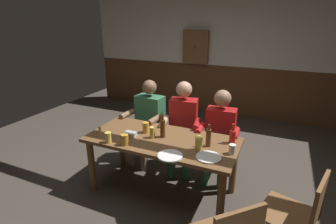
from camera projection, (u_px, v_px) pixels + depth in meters
ground_plane at (168, 183)px, 3.41m from camera, size 7.55×7.55×0.00m
back_wall_upper at (227, 29)px, 5.38m from camera, size 6.30×0.12×1.50m
back_wall_wainscot at (223, 90)px, 5.81m from camera, size 6.30×0.12×1.09m
dining_table at (162, 146)px, 3.06m from camera, size 1.75×0.81×0.72m
person_0 at (148, 118)px, 3.79m from camera, size 0.56×0.55×1.22m
person_1 at (183, 123)px, 3.57m from camera, size 0.56×0.59×1.25m
person_2 at (219, 131)px, 3.38m from camera, size 0.53×0.51×1.19m
chair_empty_near_right at (298, 216)px, 2.18m from camera, size 0.54×0.54×0.88m
table_candle at (100, 129)px, 3.18m from camera, size 0.04×0.04×0.08m
condiment_caddy at (130, 134)px, 3.07m from camera, size 0.14×0.10×0.05m
plate_0 at (208, 157)px, 2.60m from camera, size 0.26×0.26×0.01m
plate_1 at (170, 156)px, 2.62m from camera, size 0.26×0.26×0.01m
bottle_0 at (163, 128)px, 3.02m from camera, size 0.06×0.06×0.28m
bottle_1 at (208, 137)px, 2.80m from camera, size 0.06×0.06×0.26m
bottle_2 at (233, 136)px, 2.88m from camera, size 0.07×0.07×0.23m
pint_glass_0 at (232, 149)px, 2.66m from camera, size 0.07×0.07×0.10m
pint_glass_1 at (125, 140)px, 2.85m from camera, size 0.08×0.08×0.12m
pint_glass_2 at (146, 127)px, 3.16m from camera, size 0.08×0.08×0.13m
pint_glass_3 at (199, 143)px, 2.73m from camera, size 0.08×0.08×0.15m
pint_glass_4 at (108, 137)px, 2.90m from camera, size 0.07×0.07×0.12m
pint_glass_5 at (152, 132)px, 3.02m from camera, size 0.06×0.06×0.13m
wall_dart_cabinet at (196, 47)px, 5.63m from camera, size 0.56×0.15×0.70m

